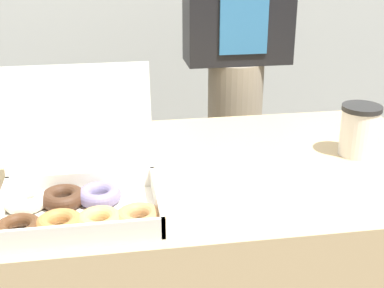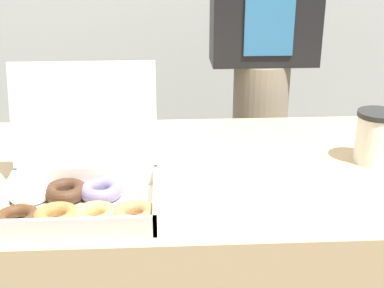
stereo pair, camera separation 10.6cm
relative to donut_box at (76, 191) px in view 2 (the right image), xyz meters
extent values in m
cube|color=white|center=(0.01, -0.02, -0.04)|extent=(0.31, 0.23, 0.01)
cube|color=white|center=(-0.14, -0.02, -0.01)|extent=(0.01, 0.23, 0.04)
cube|color=white|center=(0.16, -0.02, -0.01)|extent=(0.01, 0.23, 0.04)
cube|color=white|center=(0.01, -0.13, -0.01)|extent=(0.31, 0.01, 0.04)
cube|color=white|center=(0.01, 0.09, -0.01)|extent=(0.31, 0.01, 0.04)
cube|color=white|center=(0.01, 0.12, 0.12)|extent=(0.31, 0.05, 0.22)
torus|color=#4C2D19|center=(-0.10, -0.07, -0.02)|extent=(0.11, 0.11, 0.03)
torus|color=silver|center=(-0.10, 0.04, -0.02)|extent=(0.10, 0.10, 0.03)
torus|color=#A87038|center=(-0.03, -0.07, -0.02)|extent=(0.11, 0.11, 0.03)
torus|color=#422819|center=(-0.03, 0.04, -0.02)|extent=(0.10, 0.10, 0.03)
torus|color=tan|center=(0.04, -0.07, -0.02)|extent=(0.12, 0.12, 0.03)
torus|color=slate|center=(0.04, 0.04, -0.02)|extent=(0.13, 0.13, 0.03)
torus|color=#B27F4C|center=(0.12, -0.07, -0.02)|extent=(0.13, 0.13, 0.03)
cylinder|color=silver|center=(0.69, 0.20, 0.02)|extent=(0.09, 0.09, 0.12)
cylinder|color=black|center=(0.69, 0.20, 0.08)|extent=(0.10, 0.10, 0.01)
cylinder|color=gray|center=(0.52, 0.79, -0.36)|extent=(0.19, 0.19, 0.85)
cube|color=teal|center=(0.52, 0.71, 0.29)|extent=(0.16, 0.01, 0.35)
camera|label=1|loc=(0.07, -0.96, 0.49)|focal=50.00mm
camera|label=2|loc=(0.18, -0.97, 0.49)|focal=50.00mm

